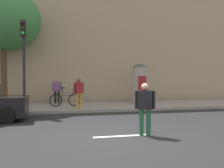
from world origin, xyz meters
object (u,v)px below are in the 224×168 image
poster_column (140,83)px  pedestrian_in_light_jacket (145,105)px  pedestrian_near_pole (79,91)px  traffic_light (24,51)px  street_tree (3,20)px  pedestrian_tallest (57,89)px  bicycle_leaning (65,99)px

poster_column → pedestrian_in_light_jacket: (-2.46, -7.68, -0.53)m
poster_column → pedestrian_near_pole: bearing=-153.4°
traffic_light → street_tree: (-1.57, 2.86, 2.13)m
poster_column → pedestrian_tallest: bearing=169.7°
pedestrian_tallest → bicycle_leaning: pedestrian_tallest is taller
traffic_light → poster_column: bearing=19.3°
traffic_light → poster_column: size_ratio=1.70×
traffic_light → pedestrian_in_light_jacket: (4.31, -5.30, -2.17)m
pedestrian_tallest → poster_column: bearing=-10.3°
poster_column → bicycle_leaning: (-4.77, -0.79, -0.92)m
traffic_light → pedestrian_tallest: traffic_light is taller
street_tree → traffic_light: bearing=-61.3°
poster_column → bicycle_leaning: 4.93m
street_tree → bicycle_leaning: size_ratio=3.93×
poster_column → bicycle_leaning: size_ratio=1.46×
street_tree → pedestrian_near_pole: (4.26, -2.53, -4.14)m
pedestrian_tallest → street_tree: bearing=-171.2°
poster_column → street_tree: street_tree is taller
traffic_light → pedestrian_near_pole: size_ratio=2.73×
street_tree → pedestrian_near_pole: street_tree is taller
traffic_light → street_tree: size_ratio=0.63×
pedestrian_tallest → pedestrian_near_pole: bearing=-68.2°
street_tree → pedestrian_tallest: street_tree is taller
pedestrian_in_light_jacket → pedestrian_near_pole: pedestrian_near_pole is taller
traffic_light → bicycle_leaning: size_ratio=2.49×
street_tree → bicycle_leaning: 6.04m
pedestrian_in_light_jacket → street_tree: bearing=125.8°
traffic_light → pedestrian_in_light_jacket: size_ratio=2.75×
traffic_light → pedestrian_near_pole: 3.38m
poster_column → pedestrian_in_light_jacket: size_ratio=1.62×
pedestrian_in_light_jacket → pedestrian_tallest: pedestrian_tallest is taller
pedestrian_in_light_jacket → pedestrian_near_pole: (-1.62, 5.64, 0.16)m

